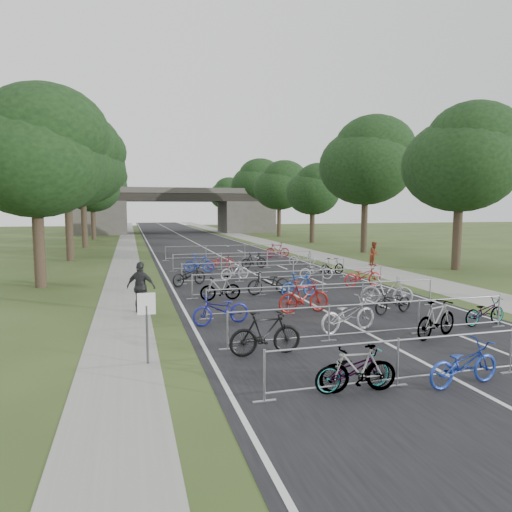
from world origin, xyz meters
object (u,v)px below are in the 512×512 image
(bike_0, at_px, (353,370))
(bike_1, at_px, (358,369))
(overpass_bridge, at_px, (176,211))
(bike_2, at_px, (464,364))
(pedestrian_c, at_px, (141,287))
(pedestrian_b, at_px, (374,254))
(park_sign, at_px, (147,315))

(bike_0, relative_size, bike_1, 1.05)
(bike_0, bearing_deg, overpass_bridge, -4.82)
(bike_1, xyz_separation_m, bike_2, (2.43, -0.30, -0.01))
(bike_2, xyz_separation_m, pedestrian_c, (-6.68, 9.31, 0.46))
(pedestrian_c, bearing_deg, overpass_bridge, -70.94)
(bike_1, xyz_separation_m, pedestrian_b, (11.63, 19.48, 0.30))
(park_sign, bearing_deg, bike_0, -35.27)
(bike_2, distance_m, pedestrian_b, 21.82)
(park_sign, height_order, bike_2, park_sign)
(overpass_bridge, distance_m, pedestrian_b, 46.57)
(pedestrian_b, height_order, pedestrian_c, pedestrian_c)
(bike_0, xyz_separation_m, bike_1, (0.06, -0.11, 0.04))
(overpass_bridge, height_order, bike_2, overpass_bridge)
(bike_1, height_order, pedestrian_b, pedestrian_b)
(overpass_bridge, relative_size, bike_2, 16.10)
(park_sign, bearing_deg, pedestrian_b, 45.91)
(overpass_bridge, bearing_deg, pedestrian_b, -78.72)
(pedestrian_b, bearing_deg, overpass_bridge, 68.88)
(overpass_bridge, xyz_separation_m, bike_2, (-0.12, -65.38, -3.03))
(bike_0, relative_size, bike_2, 0.94)
(bike_0, bearing_deg, pedestrian_b, -33.64)
(bike_0, height_order, bike_1, bike_1)
(overpass_bridge, bearing_deg, bike_2, -90.10)
(park_sign, distance_m, bike_2, 7.53)
(park_sign, height_order, pedestrian_b, park_sign)
(bike_2, bearing_deg, bike_1, 76.22)
(pedestrian_c, bearing_deg, bike_2, 151.66)
(park_sign, xyz_separation_m, pedestrian_c, (0.00, 5.93, -0.31))
(bike_2, xyz_separation_m, pedestrian_b, (9.21, 19.78, 0.31))
(park_sign, relative_size, pedestrian_c, 0.95)
(bike_0, relative_size, pedestrian_c, 0.94)
(overpass_bridge, height_order, pedestrian_b, overpass_bridge)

